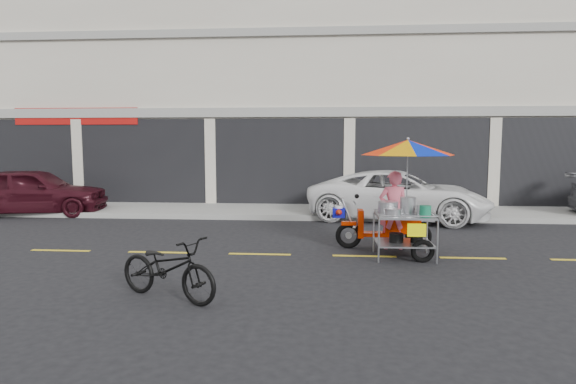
# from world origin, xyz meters

# --- Properties ---
(ground) EXTENTS (90.00, 90.00, 0.00)m
(ground) POSITION_xyz_m (0.00, 0.00, 0.00)
(ground) COLOR black
(sidewalk) EXTENTS (45.00, 3.00, 0.15)m
(sidewalk) POSITION_xyz_m (0.00, 5.50, 0.07)
(sidewalk) COLOR gray
(sidewalk) RESTS_ON ground
(shophouse_block) EXTENTS (36.00, 8.11, 10.40)m
(shophouse_block) POSITION_xyz_m (2.82, 10.59, 4.24)
(shophouse_block) COLOR beige
(shophouse_block) RESTS_ON ground
(centerline) EXTENTS (42.00, 0.10, 0.01)m
(centerline) POSITION_xyz_m (0.00, 0.00, 0.00)
(centerline) COLOR gold
(centerline) RESTS_ON ground
(maroon_sedan) EXTENTS (4.37, 2.42, 1.41)m
(maroon_sedan) POSITION_xyz_m (-9.37, 4.49, 0.70)
(maroon_sedan) COLOR #330C15
(maroon_sedan) RESTS_ON ground
(white_pickup) EXTENTS (5.29, 3.25, 1.37)m
(white_pickup) POSITION_xyz_m (1.28, 4.41, 0.68)
(white_pickup) COLOR white
(white_pickup) RESTS_ON ground
(near_bicycle) EXTENTS (1.76, 1.24, 0.88)m
(near_bicycle) POSITION_xyz_m (-2.89, -2.72, 0.44)
(near_bicycle) COLOR black
(near_bicycle) RESTS_ON ground
(food_vendor_rig) EXTENTS (2.23, 1.77, 2.25)m
(food_vendor_rig) POSITION_xyz_m (0.69, 0.25, 1.41)
(food_vendor_rig) COLOR black
(food_vendor_rig) RESTS_ON ground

